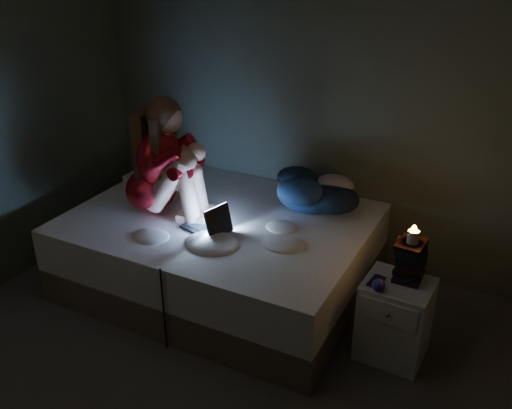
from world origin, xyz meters
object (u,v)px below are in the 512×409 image
Objects in this scene: woman at (149,156)px; nightstand at (395,319)px; laptop at (205,215)px; phone at (376,282)px; candle at (413,239)px; bed at (221,251)px.

woman is 2.00m from nightstand.
laptop reaches higher than phone.
candle is at bearing 47.57° from phone.
laptop is at bearing -177.14° from phone.
bed is 0.46m from laptop.
bed is at bearing 174.41° from nightstand.
nightstand is 0.55m from candle.
candle reaches higher than phone.
phone is at bearing -137.13° from candle.
woman is at bearing -161.22° from bed.
bed is 6.66× the size of laptop.
woman is (-0.48, -0.16, 0.73)m from bed.
phone is at bearing 13.60° from laptop.
laptop is at bearing -175.75° from candle.
laptop is 1.43m from nightstand.
nightstand is (1.37, -0.20, -0.02)m from bed.
candle is at bearing -4.65° from bed.
candle reaches higher than nightstand.
bed is 1.30m from phone.
phone is (1.73, -0.10, -0.48)m from woman.
nightstand is at bearing -8.14° from bed.
nightstand is at bearing -12.82° from woman.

